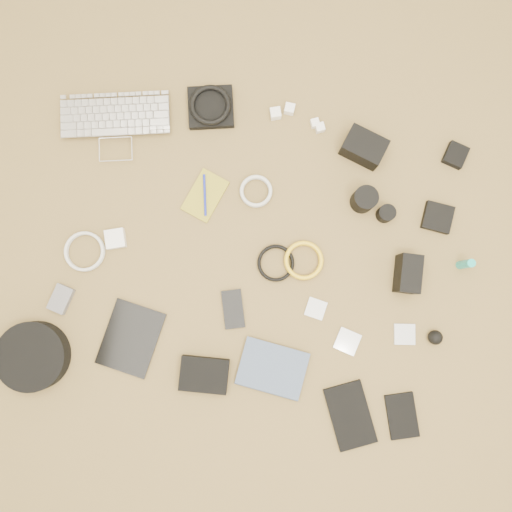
# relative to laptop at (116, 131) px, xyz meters

# --- Properties ---
(room_shell) EXTENTS (4.04, 4.04, 2.58)m
(room_shell) POSITION_rel_laptop_xyz_m (0.51, -0.37, 1.24)
(room_shell) COLOR olive
(room_shell) RESTS_ON ground
(laptop) EXTENTS (0.40, 0.31, 0.03)m
(laptop) POSITION_rel_laptop_xyz_m (0.00, 0.00, 0.00)
(laptop) COLOR #BCBDC1
(laptop) RESTS_ON ground
(headphone_pouch) EXTENTS (0.17, 0.17, 0.03)m
(headphone_pouch) POSITION_rel_laptop_xyz_m (0.30, 0.12, -0.00)
(headphone_pouch) COLOR black
(headphone_pouch) RESTS_ON ground
(headphones) EXTENTS (0.17, 0.17, 0.02)m
(headphones) POSITION_rel_laptop_xyz_m (0.30, 0.12, 0.02)
(headphones) COLOR black
(headphones) RESTS_ON headphone_pouch
(charger_a) EXTENTS (0.04, 0.04, 0.03)m
(charger_a) POSITION_rel_laptop_xyz_m (0.52, 0.12, 0.00)
(charger_a) COLOR white
(charger_a) RESTS_ON ground
(charger_b) EXTENTS (0.04, 0.04, 0.03)m
(charger_b) POSITION_rel_laptop_xyz_m (0.57, 0.14, 0.00)
(charger_b) COLOR white
(charger_b) RESTS_ON ground
(charger_c) EXTENTS (0.03, 0.03, 0.02)m
(charger_c) POSITION_rel_laptop_xyz_m (0.66, 0.11, -0.00)
(charger_c) COLOR white
(charger_c) RESTS_ON ground
(charger_d) EXTENTS (0.04, 0.04, 0.03)m
(charger_d) POSITION_rel_laptop_xyz_m (0.67, 0.09, -0.00)
(charger_d) COLOR white
(charger_d) RESTS_ON ground
(dslr_camera) EXTENTS (0.16, 0.13, 0.08)m
(dslr_camera) POSITION_rel_laptop_xyz_m (0.82, 0.04, 0.02)
(dslr_camera) COLOR black
(dslr_camera) RESTS_ON ground
(lens_pouch) EXTENTS (0.09, 0.09, 0.03)m
(lens_pouch) POSITION_rel_laptop_xyz_m (1.13, 0.05, -0.00)
(lens_pouch) COLOR black
(lens_pouch) RESTS_ON ground
(notebook_olive) EXTENTS (0.15, 0.18, 0.01)m
(notebook_olive) POSITION_rel_laptop_xyz_m (0.32, -0.18, -0.01)
(notebook_olive) COLOR olive
(notebook_olive) RESTS_ON ground
(pen_blue) EXTENTS (0.03, 0.14, 0.01)m
(pen_blue) POSITION_rel_laptop_xyz_m (0.32, -0.18, -0.00)
(pen_blue) COLOR #141FA8
(pen_blue) RESTS_ON notebook_olive
(cable_white_a) EXTENTS (0.14, 0.14, 0.01)m
(cable_white_a) POSITION_rel_laptop_xyz_m (0.49, -0.15, -0.01)
(cable_white_a) COLOR silver
(cable_white_a) RESTS_ON ground
(lens_a) EXTENTS (0.10, 0.10, 0.08)m
(lens_a) POSITION_rel_laptop_xyz_m (0.84, -0.14, 0.03)
(lens_a) COLOR black
(lens_a) RESTS_ON ground
(lens_b) EXTENTS (0.07, 0.07, 0.05)m
(lens_b) POSITION_rel_laptop_xyz_m (0.92, -0.17, 0.01)
(lens_b) COLOR black
(lens_b) RESTS_ON ground
(card_reader) EXTENTS (0.10, 0.10, 0.02)m
(card_reader) POSITION_rel_laptop_xyz_m (1.09, -0.16, -0.00)
(card_reader) COLOR black
(card_reader) RESTS_ON ground
(power_brick) EXTENTS (0.08, 0.08, 0.03)m
(power_brick) POSITION_rel_laptop_xyz_m (0.05, -0.36, -0.00)
(power_brick) COLOR white
(power_brick) RESTS_ON ground
(cable_white_b) EXTENTS (0.16, 0.16, 0.01)m
(cable_white_b) POSITION_rel_laptop_xyz_m (-0.04, -0.41, -0.01)
(cable_white_b) COLOR silver
(cable_white_b) RESTS_ON ground
(cable_black) EXTENTS (0.12, 0.12, 0.01)m
(cable_black) POSITION_rel_laptop_xyz_m (0.58, -0.37, -0.01)
(cable_black) COLOR black
(cable_black) RESTS_ON ground
(cable_yellow) EXTENTS (0.16, 0.16, 0.01)m
(cable_yellow) POSITION_rel_laptop_xyz_m (0.67, -0.36, -0.01)
(cable_yellow) COLOR gold
(cable_yellow) RESTS_ON ground
(flash) EXTENTS (0.07, 0.12, 0.09)m
(flash) POSITION_rel_laptop_xyz_m (1.00, -0.36, 0.03)
(flash) COLOR black
(flash) RESTS_ON ground
(lens_cleaner) EXTENTS (0.03, 0.03, 0.09)m
(lens_cleaner) POSITION_rel_laptop_xyz_m (1.18, -0.31, 0.03)
(lens_cleaner) COLOR #1AAAA3
(lens_cleaner) RESTS_ON ground
(battery_charger) EXTENTS (0.08, 0.10, 0.02)m
(battery_charger) POSITION_rel_laptop_xyz_m (-0.10, -0.57, -0.00)
(battery_charger) COLOR #5E5D62
(battery_charger) RESTS_ON ground
(tablet) EXTENTS (0.21, 0.25, 0.01)m
(tablet) POSITION_rel_laptop_xyz_m (0.14, -0.67, -0.01)
(tablet) COLOR black
(tablet) RESTS_ON ground
(phone) EXTENTS (0.09, 0.14, 0.01)m
(phone) POSITION_rel_laptop_xyz_m (0.46, -0.54, -0.01)
(phone) COLOR black
(phone) RESTS_ON ground
(filter_case_left) EXTENTS (0.07, 0.07, 0.01)m
(filter_case_left) POSITION_rel_laptop_xyz_m (0.73, -0.51, -0.01)
(filter_case_left) COLOR silver
(filter_case_left) RESTS_ON ground
(filter_case_mid) EXTENTS (0.09, 0.09, 0.01)m
(filter_case_mid) POSITION_rel_laptop_xyz_m (0.84, -0.60, -0.01)
(filter_case_mid) COLOR silver
(filter_case_mid) RESTS_ON ground
(filter_case_right) EXTENTS (0.07, 0.07, 0.01)m
(filter_case_right) POSITION_rel_laptop_xyz_m (1.02, -0.55, -0.01)
(filter_case_right) COLOR silver
(filter_case_right) RESTS_ON ground
(air_blower) EXTENTS (0.06, 0.06, 0.05)m
(air_blower) POSITION_rel_laptop_xyz_m (1.12, -0.55, 0.01)
(air_blower) COLOR black
(air_blower) RESTS_ON ground
(headphone_case) EXTENTS (0.24, 0.24, 0.06)m
(headphone_case) POSITION_rel_laptop_xyz_m (-0.15, -0.76, 0.02)
(headphone_case) COLOR black
(headphone_case) RESTS_ON ground
(drive_case) EXTENTS (0.16, 0.11, 0.04)m
(drive_case) POSITION_rel_laptop_xyz_m (0.40, -0.76, 0.00)
(drive_case) COLOR black
(drive_case) RESTS_ON ground
(paperback) EXTENTS (0.23, 0.19, 0.02)m
(paperback) POSITION_rel_laptop_xyz_m (0.60, -0.79, -0.00)
(paperback) COLOR #40506D
(paperback) RESTS_ON ground
(notebook_black_a) EXTENTS (0.19, 0.23, 0.01)m
(notebook_black_a) POSITION_rel_laptop_xyz_m (0.87, -0.83, -0.01)
(notebook_black_a) COLOR black
(notebook_black_a) RESTS_ON ground
(notebook_black_b) EXTENTS (0.12, 0.16, 0.01)m
(notebook_black_b) POSITION_rel_laptop_xyz_m (1.04, -0.81, -0.01)
(notebook_black_b) COLOR black
(notebook_black_b) RESTS_ON ground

